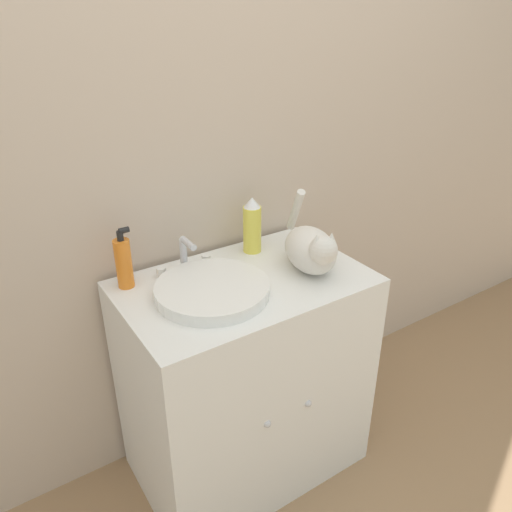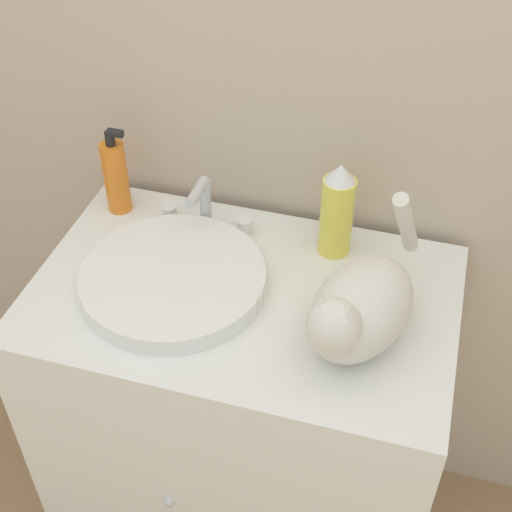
# 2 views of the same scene
# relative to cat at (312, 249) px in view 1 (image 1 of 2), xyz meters

# --- Properties ---
(ground_plane) EXTENTS (8.00, 8.00, 0.00)m
(ground_plane) POSITION_rel_cat_xyz_m (-0.22, -0.19, -0.88)
(ground_plane) COLOR #997551
(wall_back) EXTENTS (6.00, 0.05, 2.50)m
(wall_back) POSITION_rel_cat_xyz_m (-0.22, 0.35, 0.37)
(wall_back) COLOR #C6B29E
(wall_back) RESTS_ON ground_plane
(vanity_cabinet) EXTENTS (0.80, 0.52, 0.81)m
(vanity_cabinet) POSITION_rel_cat_xyz_m (-0.22, 0.06, -0.48)
(vanity_cabinet) COLOR white
(vanity_cabinet) RESTS_ON ground_plane
(sink_basin) EXTENTS (0.35, 0.35, 0.04)m
(sink_basin) POSITION_rel_cat_xyz_m (-0.35, 0.04, -0.06)
(sink_basin) COLOR white
(sink_basin) RESTS_ON vanity_cabinet
(faucet) EXTENTS (0.20, 0.10, 0.13)m
(faucet) POSITION_rel_cat_xyz_m (-0.35, 0.22, -0.02)
(faucet) COLOR silver
(faucet) RESTS_ON vanity_cabinet
(cat) EXTENTS (0.22, 0.36, 0.24)m
(cat) POSITION_rel_cat_xyz_m (0.00, 0.00, 0.00)
(cat) COLOR silver
(cat) RESTS_ON vanity_cabinet
(soap_bottle) EXTENTS (0.05, 0.05, 0.20)m
(soap_bottle) POSITION_rel_cat_xyz_m (-0.55, 0.23, 0.01)
(soap_bottle) COLOR orange
(soap_bottle) RESTS_ON vanity_cabinet
(spray_bottle) EXTENTS (0.06, 0.06, 0.20)m
(spray_bottle) POSITION_rel_cat_xyz_m (-0.08, 0.23, 0.02)
(spray_bottle) COLOR #EADB4C
(spray_bottle) RESTS_ON vanity_cabinet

